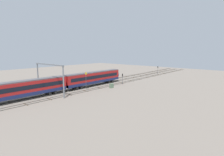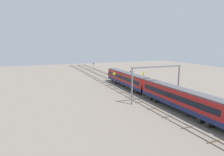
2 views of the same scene
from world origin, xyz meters
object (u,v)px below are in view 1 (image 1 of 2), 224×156
(speed_sign_near_foreground, at_px, (86,79))
(signal_light_trackside_departure, at_px, (122,77))
(overhead_gantry, at_px, (49,73))
(relay_cabinet, at_px, (112,86))
(train, at_px, (25,89))
(signal_light_trackside_approach, at_px, (158,69))
(speed_sign_mid_trackside, at_px, (96,75))

(speed_sign_near_foreground, bearing_deg, signal_light_trackside_departure, -13.10)
(overhead_gantry, xyz_separation_m, speed_sign_near_foreground, (10.95, -2.88, -2.70))
(relay_cabinet, bearing_deg, train, 163.72)
(signal_light_trackside_departure, bearing_deg, signal_light_trackside_approach, 6.08)
(train, xyz_separation_m, speed_sign_near_foreground, (18.07, -2.72, 0.90))
(overhead_gantry, xyz_separation_m, signal_light_trackside_departure, (25.60, -6.29, -3.64))
(speed_sign_near_foreground, distance_m, signal_light_trackside_departure, 15.07)
(speed_sign_mid_trackside, distance_m, signal_light_trackside_approach, 40.66)
(speed_sign_mid_trackside, xyz_separation_m, relay_cabinet, (-2.63, -9.94, -2.38))
(overhead_gantry, bearing_deg, signal_light_trackside_approach, -2.37)
(overhead_gantry, xyz_separation_m, signal_light_trackside_approach, (61.02, -2.52, -3.56))
(overhead_gantry, xyz_separation_m, speed_sign_mid_trackside, (20.66, 2.44, -3.13))
(speed_sign_near_foreground, height_order, speed_sign_mid_trackside, speed_sign_near_foreground)
(overhead_gantry, relative_size, speed_sign_near_foreground, 2.49)
(train, xyz_separation_m, relay_cabinet, (25.15, -7.34, -1.91))
(train, height_order, signal_light_trackside_departure, train)
(signal_light_trackside_approach, relative_size, relay_cabinet, 2.75)
(overhead_gantry, distance_m, speed_sign_mid_trackside, 21.04)
(signal_light_trackside_approach, bearing_deg, speed_sign_mid_trackside, 173.00)
(speed_sign_near_foreground, bearing_deg, speed_sign_mid_trackside, 28.70)
(overhead_gantry, height_order, speed_sign_mid_trackside, overhead_gantry)
(overhead_gantry, distance_m, speed_sign_near_foreground, 11.64)
(overhead_gantry, height_order, signal_light_trackside_approach, overhead_gantry)
(speed_sign_mid_trackside, bearing_deg, speed_sign_near_foreground, -151.30)
(speed_sign_near_foreground, height_order, signal_light_trackside_approach, speed_sign_near_foreground)
(speed_sign_near_foreground, relative_size, speed_sign_mid_trackside, 1.21)
(overhead_gantry, bearing_deg, speed_sign_near_foreground, -14.75)
(signal_light_trackside_approach, relative_size, signal_light_trackside_departure, 1.03)
(speed_sign_mid_trackside, xyz_separation_m, signal_light_trackside_departure, (4.94, -8.73, -0.51))
(overhead_gantry, relative_size, signal_light_trackside_departure, 3.53)
(train, height_order, speed_sign_mid_trackside, train)
(signal_light_trackside_departure, bearing_deg, speed_sign_near_foreground, 166.90)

